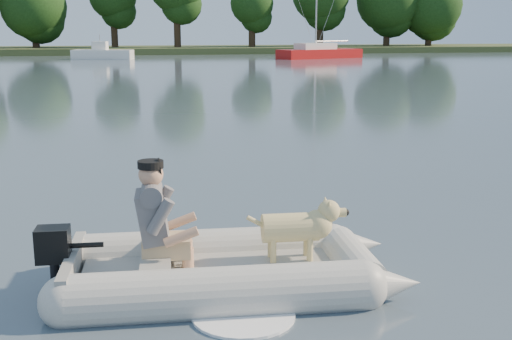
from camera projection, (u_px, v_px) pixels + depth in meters
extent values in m
plane|color=slate|center=(324.00, 309.00, 5.62)|extent=(160.00, 160.00, 0.00)
cube|color=#47512D|center=(140.00, 50.00, 64.89)|extent=(160.00, 12.00, 0.70)
cylinder|color=#332316|center=(36.00, 39.00, 62.05)|extent=(0.70, 0.70, 2.94)
sphere|color=#1E4617|center=(33.00, 6.00, 61.40)|extent=(6.27, 6.27, 6.27)
cylinder|color=#332316|center=(114.00, 34.00, 64.02)|extent=(0.70, 0.70, 3.67)
cylinder|color=#332316|center=(177.00, 31.00, 63.43)|extent=(0.70, 0.70, 4.29)
cylinder|color=#332316|center=(252.00, 37.00, 65.29)|extent=(0.70, 0.70, 3.21)
sphere|color=#1E4617|center=(252.00, 3.00, 64.58)|extent=(4.41, 4.41, 4.41)
cylinder|color=#332316|center=(320.00, 33.00, 67.25)|extent=(0.70, 0.70, 3.94)
cylinder|color=#332316|center=(387.00, 35.00, 69.03)|extent=(0.70, 0.70, 3.52)
sphere|color=#1E4617|center=(388.00, 0.00, 68.25)|extent=(6.68, 6.68, 6.68)
cylinder|color=#332316|center=(429.00, 36.00, 69.77)|extent=(0.70, 0.70, 3.21)
sphere|color=#1E4617|center=(430.00, 5.00, 69.06)|extent=(6.79, 6.79, 6.79)
cube|color=#AE1413|center=(320.00, 55.00, 53.21)|extent=(7.71, 4.69, 0.93)
cube|color=white|center=(316.00, 46.00, 52.82)|extent=(3.62, 2.70, 0.56)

